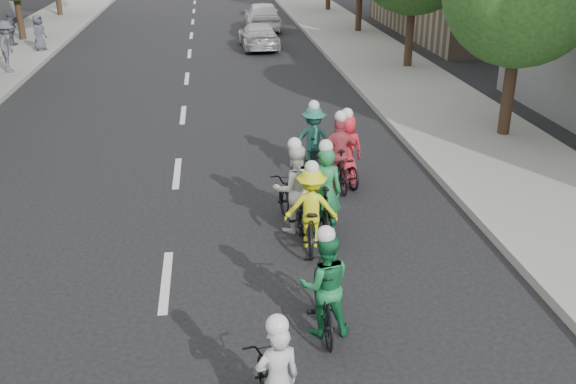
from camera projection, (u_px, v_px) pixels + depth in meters
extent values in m
plane|color=black|center=(166.00, 281.00, 10.64)|extent=(120.00, 120.00, 0.00)
cube|color=gray|center=(434.00, 104.00, 20.65)|extent=(4.00, 80.00, 0.15)
cube|color=#999993|center=(375.00, 106.00, 20.42)|extent=(0.18, 80.00, 0.18)
cylinder|color=black|center=(20.00, 19.00, 31.22)|extent=(0.32, 0.32, 2.27)
cylinder|color=black|center=(508.00, 98.00, 17.21)|extent=(0.32, 0.32, 2.27)
cylinder|color=black|center=(409.00, 38.00, 25.40)|extent=(0.32, 0.32, 2.48)
cylinder|color=black|center=(359.00, 12.00, 33.67)|extent=(0.32, 0.32, 2.27)
imported|color=#B9BDB9|center=(278.00, 380.00, 7.26)|extent=(0.58, 0.44, 1.44)
sphere|color=silver|center=(277.00, 325.00, 6.97)|extent=(0.26, 0.26, 0.26)
imported|color=black|center=(323.00, 297.00, 9.24)|extent=(0.53, 1.73, 1.03)
imported|color=#19743E|center=(325.00, 285.00, 9.05)|extent=(0.77, 0.61, 1.55)
sphere|color=silver|center=(326.00, 235.00, 8.74)|extent=(0.26, 0.26, 0.26)
imported|color=black|center=(310.00, 218.00, 11.75)|extent=(0.92, 1.97, 1.00)
imported|color=yellow|center=(311.00, 208.00, 11.55)|extent=(1.04, 0.69, 1.51)
sphere|color=silver|center=(312.00, 168.00, 11.25)|extent=(0.26, 0.26, 0.26)
imported|color=black|center=(338.00, 167.00, 14.23)|extent=(0.55, 1.66, 0.98)
imported|color=#C2444E|center=(339.00, 154.00, 14.01)|extent=(0.99, 0.45, 1.65)
sphere|color=silver|center=(341.00, 117.00, 13.68)|extent=(0.26, 0.26, 0.26)
imported|color=black|center=(344.00, 164.00, 14.56)|extent=(0.84, 1.70, 0.85)
imported|color=red|center=(346.00, 150.00, 14.32)|extent=(0.87, 0.64, 1.62)
sphere|color=silver|center=(347.00, 114.00, 14.00)|extent=(0.26, 0.26, 0.26)
imported|color=black|center=(323.00, 207.00, 12.09)|extent=(0.63, 1.81, 1.07)
imported|color=#217941|center=(325.00, 193.00, 11.87)|extent=(0.67, 0.47, 1.76)
sphere|color=silver|center=(326.00, 146.00, 11.52)|extent=(0.26, 0.26, 0.26)
imported|color=black|center=(294.00, 205.00, 12.34)|extent=(0.98, 1.88, 0.94)
imported|color=silver|center=(294.00, 189.00, 12.09)|extent=(0.95, 0.81, 1.72)
sphere|color=silver|center=(294.00, 144.00, 11.75)|extent=(0.26, 0.26, 0.26)
imported|color=black|center=(312.00, 152.00, 15.30)|extent=(0.60, 1.51, 0.88)
imported|color=#236A5B|center=(313.00, 139.00, 15.07)|extent=(1.09, 0.71, 1.58)
sphere|color=silver|center=(314.00, 106.00, 14.76)|extent=(0.26, 0.26, 0.26)
imported|color=silver|center=(258.00, 36.00, 29.88)|extent=(1.84, 4.15, 1.18)
imported|color=white|center=(262.00, 16.00, 34.95)|extent=(1.81, 4.48, 1.53)
imported|color=#535461|center=(7.00, 46.00, 24.42)|extent=(0.84, 1.31, 1.92)
imported|color=#4F515C|center=(11.00, 29.00, 29.75)|extent=(0.56, 0.95, 1.51)
imported|color=#484954|center=(39.00, 33.00, 28.59)|extent=(0.74, 0.89, 1.57)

